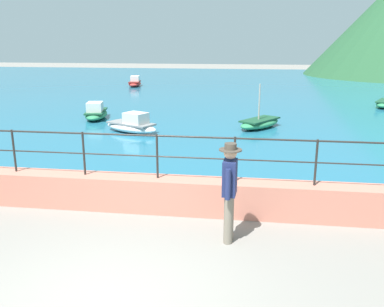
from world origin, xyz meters
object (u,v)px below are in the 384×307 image
Objects in this scene: person_walking at (230,188)px; boat_2 at (96,113)px; boat_5 at (260,123)px; boat_4 at (135,83)px; boat_3 at (132,125)px.

boat_2 is at bearing 121.17° from person_walking.
boat_5 is at bearing 86.15° from person_walking.
person_walking is 0.72× the size of boat_2.
boat_4 is at bearing 98.80° from boat_2.
boat_2 is at bearing 172.07° from boat_5.
person_walking is 0.72× the size of boat_5.
boat_3 is at bearing 116.59° from person_walking.
boat_5 is (0.65, 9.69, -0.72)m from person_walking.
person_walking is at bearing -58.83° from boat_2.
boat_5 reaches higher than boat_3.
person_walking is at bearing -93.85° from boat_5.
boat_3 is (-4.10, 8.18, -0.65)m from person_walking.
boat_2 is 7.18m from boat_5.
boat_2 is at bearing -81.20° from boat_4.
boat_3 is at bearing -74.50° from boat_4.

